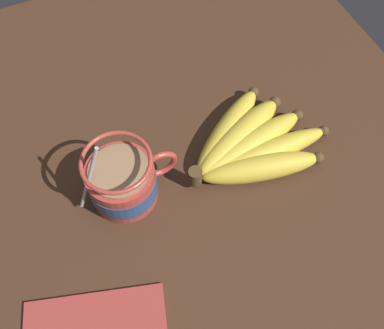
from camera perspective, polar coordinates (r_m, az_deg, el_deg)
table at (r=65.06cm, az=-4.82°, el=-2.88°), size 94.05×94.05×2.55cm
coffee_mug at (r=60.02cm, az=-9.09°, el=-2.53°), size 14.96×9.71×13.93cm
banana_bunch at (r=65.09cm, az=7.56°, el=2.51°), size 23.50×18.38×4.37cm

